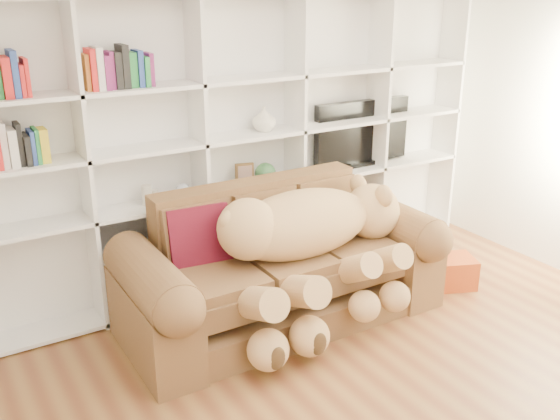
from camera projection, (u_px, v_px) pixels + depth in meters
wall_back at (237, 124)px, 5.16m from camera, size 5.00×0.02×2.70m
bookshelf at (218, 136)px, 4.95m from camera, size 4.43×0.35×2.40m
sofa at (280, 272)px, 4.75m from camera, size 2.42×1.04×1.02m
teddy_bear at (310, 240)px, 4.54m from camera, size 1.70×0.96×0.99m
throw_pillow at (198, 237)px, 4.48m from camera, size 0.47×0.29×0.47m
gift_box at (454, 271)px, 5.34m from camera, size 0.42×0.40×0.26m
tv at (362, 133)px, 5.70m from camera, size 1.01×0.18×0.59m
picture_frame at (244, 175)px, 5.11m from camera, size 0.16×0.06×0.19m
green_vase at (265, 173)px, 5.22m from camera, size 0.18×0.18×0.18m
figurine_tall at (147, 195)px, 4.72m from camera, size 0.10×0.10×0.16m
figurine_short at (154, 197)px, 4.75m from camera, size 0.07×0.07×0.11m
snow_globe at (183, 191)px, 4.87m from camera, size 0.12×0.12×0.12m
shelf_vase at (264, 119)px, 5.05m from camera, size 0.20×0.20×0.20m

